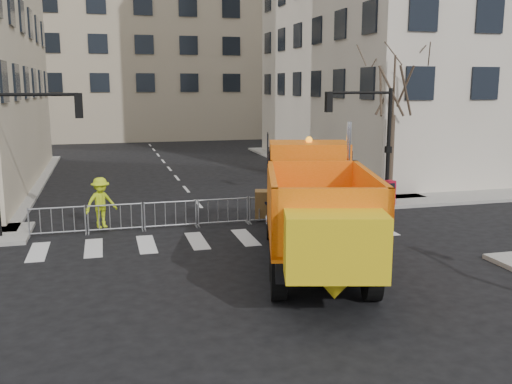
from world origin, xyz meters
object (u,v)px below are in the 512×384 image
object	(u,v)px
plow_truck	(315,206)
cop_b	(274,205)
worker	(101,203)
newspaper_box	(389,192)
cop_a	(335,198)
cop_c	(307,200)

from	to	relation	value
plow_truck	cop_b	world-z (taller)	plow_truck
worker	newspaper_box	bearing A→B (deg)	-19.35
plow_truck	cop_a	world-z (taller)	plow_truck
cop_a	cop_b	world-z (taller)	cop_a
cop_a	worker	bearing A→B (deg)	-4.58
plow_truck	newspaper_box	size ratio (longest dim) A/B	10.58
plow_truck	cop_b	xyz separation A→B (m)	(0.36, 5.44, -1.11)
cop_c	cop_b	bearing A→B (deg)	-54.09
worker	plow_truck	bearing A→B (deg)	-69.02
worker	newspaper_box	world-z (taller)	worker
cop_a	cop_b	distance (m)	2.61
cop_b	newspaper_box	distance (m)	6.36
plow_truck	cop_c	size ratio (longest dim) A/B	6.02
cop_a	worker	size ratio (longest dim) A/B	1.03
cop_c	worker	xyz separation A→B (m)	(-8.05, 0.81, 0.16)
cop_a	worker	distance (m)	9.31
plow_truck	cop_c	xyz separation A→B (m)	(1.74, 5.44, -0.97)
cop_a	cop_b	bearing A→B (deg)	0.40
plow_truck	cop_a	size ratio (longest dim) A/B	5.83
plow_truck	newspaper_box	world-z (taller)	plow_truck
newspaper_box	cop_b	bearing A→B (deg)	-174.92
cop_b	newspaper_box	size ratio (longest dim) A/B	1.51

